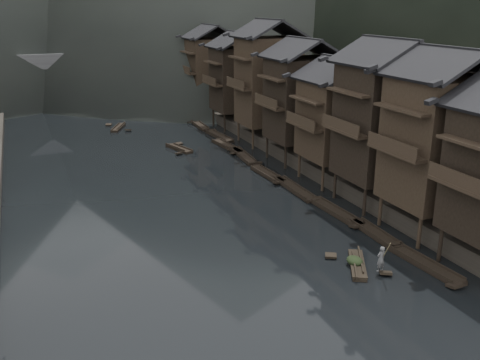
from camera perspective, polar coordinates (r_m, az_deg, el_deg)
water at (r=38.58m, az=-1.53°, el=-8.75°), size 300.00×300.00×0.00m
right_bank at (r=87.74m, az=10.69°, el=7.14°), size 40.00×200.00×1.80m
stilt_houses at (r=59.91m, az=7.41°, el=9.97°), size 9.00×67.60×15.90m
moored_sampans at (r=63.75m, az=0.74°, el=2.58°), size 3.01×66.46×0.47m
midriver_boats at (r=74.21m, az=-10.08°, el=4.58°), size 7.64×20.21×0.44m
stone_bridge at (r=105.56m, az=-15.90°, el=10.95°), size 40.00×6.00×9.00m
hero_sampan at (r=38.74m, az=12.42°, el=-8.76°), size 3.05×4.54×0.43m
cargo_heap at (r=38.58m, az=12.18°, el=-7.96°), size 1.05×1.37×0.63m
boatman at (r=37.65m, az=14.82°, el=-7.83°), size 0.71×0.50×1.85m
bamboo_pole at (r=36.74m, az=15.39°, el=-4.23°), size 1.09×2.47×3.20m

